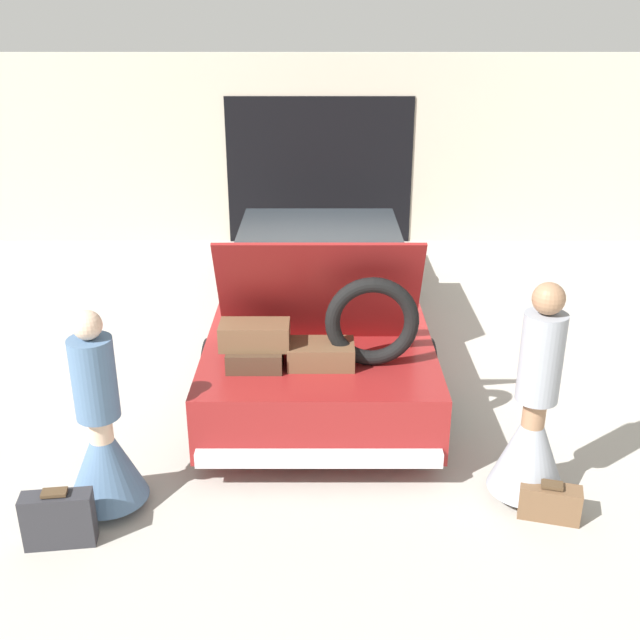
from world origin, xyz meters
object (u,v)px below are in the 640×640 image
(suitcase_beside_right_person, at_px, (551,502))
(person_right, at_px, (534,425))
(suitcase_beside_left_person, at_px, (60,519))
(person_left, at_px, (103,440))
(car, at_px, (320,295))

(suitcase_beside_right_person, bearing_deg, person_right, 113.11)
(person_right, relative_size, suitcase_beside_left_person, 3.51)
(suitcase_beside_right_person, bearing_deg, person_left, 177.31)
(person_right, relative_size, suitcase_beside_right_person, 3.74)
(person_left, bearing_deg, suitcase_beside_right_person, 87.82)
(car, xyz_separation_m, suitcase_beside_left_person, (-1.77, -3.31, -0.36))
(car, relative_size, suitcase_beside_right_person, 11.76)
(car, height_order, person_right, car)
(suitcase_beside_left_person, xyz_separation_m, suitcase_beside_right_person, (3.44, 0.28, -0.07))
(person_right, distance_m, suitcase_beside_right_person, 0.56)
(car, relative_size, person_left, 3.46)
(car, xyz_separation_m, suitcase_beside_right_person, (1.66, -3.03, -0.43))
(car, bearing_deg, suitcase_beside_left_person, -118.18)
(person_left, relative_size, suitcase_beside_left_person, 3.18)
(car, bearing_deg, person_right, -60.73)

